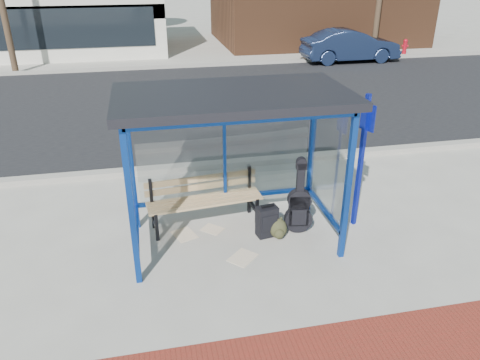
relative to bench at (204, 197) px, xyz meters
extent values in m
plane|color=#B2ADA0|center=(0.38, -0.61, -0.51)|extent=(120.00, 120.00, 0.00)
cube|color=gray|center=(0.38, 2.29, -0.45)|extent=(60.00, 0.25, 0.12)
cube|color=black|center=(0.38, 7.39, -0.50)|extent=(60.00, 10.00, 0.00)
cube|color=gray|center=(0.38, 12.49, -0.45)|extent=(60.00, 0.25, 0.12)
cube|color=#B2ADA0|center=(0.38, 14.39, -0.50)|extent=(60.00, 4.00, 0.01)
cube|color=navy|center=(-1.12, -1.36, 0.64)|extent=(0.08, 0.08, 2.30)
cube|color=navy|center=(1.88, -1.36, 0.64)|extent=(0.08, 0.08, 2.30)
cube|color=navy|center=(-1.12, 0.14, 0.64)|extent=(0.08, 0.08, 2.30)
cube|color=navy|center=(1.88, 0.14, 0.64)|extent=(0.08, 0.08, 2.30)
cube|color=navy|center=(0.38, 0.14, 1.75)|extent=(3.00, 0.08, 0.08)
cube|color=navy|center=(0.38, -1.36, 1.75)|extent=(3.00, 0.08, 0.08)
cube|color=navy|center=(-1.12, -0.61, 1.75)|extent=(0.08, 1.50, 0.08)
cube|color=navy|center=(1.88, -0.61, 1.75)|extent=(0.08, 1.50, 0.08)
cube|color=navy|center=(0.38, 0.14, -0.11)|extent=(3.00, 0.08, 0.06)
cube|color=navy|center=(-1.12, -0.61, -0.11)|extent=(0.08, 1.50, 0.06)
cube|color=navy|center=(1.88, -0.61, -0.11)|extent=(0.08, 1.50, 0.06)
cube|color=navy|center=(0.38, 0.14, 0.84)|extent=(0.05, 0.05, 1.90)
cube|color=silver|center=(0.38, 0.14, 0.80)|extent=(2.84, 0.01, 1.82)
cube|color=silver|center=(-1.12, -0.61, 0.80)|extent=(0.02, 1.34, 1.82)
cube|color=silver|center=(1.88, -0.61, 0.80)|extent=(0.02, 1.34, 1.82)
cube|color=black|center=(0.38, -0.61, 1.85)|extent=(3.30, 1.80, 0.12)
cube|color=black|center=(-0.81, -0.36, -0.27)|extent=(0.06, 0.06, 0.47)
cube|color=black|center=(-0.85, 0.05, -0.06)|extent=(0.06, 0.06, 0.90)
cube|color=black|center=(-0.83, -0.15, -0.27)|extent=(0.10, 0.43, 0.05)
cube|color=black|center=(0.87, -0.18, -0.27)|extent=(0.06, 0.06, 0.47)
cube|color=black|center=(0.82, 0.23, -0.06)|extent=(0.06, 0.06, 0.90)
cube|color=black|center=(0.84, 0.02, -0.27)|extent=(0.10, 0.43, 0.05)
cube|color=tan|center=(0.02, -0.24, -0.03)|extent=(1.90, 0.29, 0.04)
cube|color=tan|center=(0.01, -0.12, -0.03)|extent=(1.90, 0.29, 0.04)
cube|color=tan|center=(0.00, -0.01, -0.03)|extent=(1.90, 0.29, 0.04)
cube|color=tan|center=(-0.01, 0.11, -0.03)|extent=(1.90, 0.29, 0.04)
cube|color=tan|center=(-0.02, 0.15, 0.13)|extent=(1.89, 0.23, 0.11)
cube|color=tan|center=(-0.02, 0.15, 0.27)|extent=(1.89, 0.23, 0.11)
cylinder|color=black|center=(1.47, -0.55, -0.28)|extent=(0.47, 0.19, 0.45)
cylinder|color=black|center=(1.47, -0.55, 0.08)|extent=(0.39, 0.18, 0.38)
cube|color=black|center=(1.47, -0.55, -0.11)|extent=(0.34, 0.18, 0.54)
cube|color=black|center=(1.47, -0.55, 0.44)|extent=(0.13, 0.13, 0.54)
cube|color=black|center=(1.47, -0.55, 0.68)|extent=(0.18, 0.13, 0.11)
cube|color=black|center=(0.93, -0.58, -0.24)|extent=(0.36, 0.26, 0.51)
cylinder|color=black|center=(0.81, -0.60, -0.48)|extent=(0.08, 0.19, 0.05)
cylinder|color=black|center=(1.05, -0.56, -0.48)|extent=(0.08, 0.19, 0.05)
cube|color=black|center=(0.93, -0.58, 0.04)|extent=(0.21, 0.07, 0.04)
cube|color=black|center=(0.95, -0.69, -0.23)|extent=(0.26, 0.06, 0.28)
ellipsoid|color=#2E2E19|center=(1.10, -0.66, -0.34)|extent=(0.30, 0.23, 0.33)
ellipsoid|color=#2E2E19|center=(1.09, -0.76, -0.39)|extent=(0.17, 0.13, 0.17)
cube|color=#2E2E19|center=(1.10, -0.65, -0.19)|extent=(0.09, 0.05, 0.03)
cube|color=#0D1A95|center=(2.48, -0.52, 0.62)|extent=(0.08, 0.08, 2.25)
cube|color=#0D1A95|center=(2.52, -0.50, 1.37)|extent=(0.12, 0.27, 0.42)
cube|color=white|center=(-0.38, -0.29, -0.50)|extent=(0.45, 0.50, 0.01)
cube|color=white|center=(0.42, -1.11, -0.50)|extent=(0.52, 0.52, 0.01)
cube|color=white|center=(0.10, -0.21, -0.50)|extent=(0.43, 0.43, 0.01)
imported|color=#16223F|center=(7.98, 12.18, 0.17)|extent=(4.11, 1.46, 1.35)
cylinder|color=#A20B18|center=(11.22, 13.29, -0.23)|extent=(0.18, 0.18, 0.55)
sphere|color=#A20B18|center=(11.22, 13.29, 0.07)|extent=(0.20, 0.20, 0.20)
cylinder|color=#A20B18|center=(11.22, 13.29, -0.14)|extent=(0.31, 0.17, 0.09)
camera|label=1|loc=(-0.83, -6.83, 3.60)|focal=35.00mm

